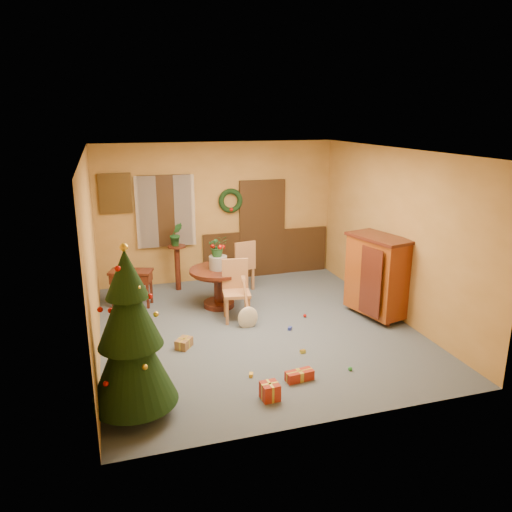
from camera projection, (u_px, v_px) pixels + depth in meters
name	position (u px, v px, depth m)	size (l,w,h in m)	color
room_envelope	(229.00, 228.00, 10.54)	(5.50, 5.50, 5.50)	#3C4958
dining_table	(218.00, 280.00, 9.11)	(1.06, 1.06, 0.73)	black
urn	(218.00, 263.00, 9.02)	(0.33, 0.33, 0.24)	slate
centerpiece_plant	(218.00, 246.00, 8.93)	(0.35, 0.30, 0.39)	#1E4C23
chair_near	(236.00, 288.00, 8.58)	(0.51, 0.51, 1.04)	#A16D40
chair_far	(243.00, 263.00, 10.00)	(0.52, 0.52, 1.03)	#A16D40
guitar	(248.00, 304.00, 8.25)	(0.35, 0.16, 0.82)	beige
plant_stand	(177.00, 262.00, 9.98)	(0.36, 0.36, 0.92)	black
stand_plant	(176.00, 234.00, 9.82)	(0.26, 0.21, 0.47)	#19471E
christmas_tree	(131.00, 337.00, 5.67)	(1.02, 1.02, 2.10)	#382111
writing_desk	(131.00, 279.00, 9.17)	(0.85, 0.61, 0.68)	black
sideboard	(377.00, 274.00, 8.61)	(0.85, 1.24, 1.45)	#621C0B
gift_a	(154.00, 396.00, 6.17)	(0.35, 0.28, 0.17)	brown
gift_b	(270.00, 391.00, 6.22)	(0.23, 0.23, 0.22)	maroon
gift_c	(184.00, 343.00, 7.61)	(0.31, 0.32, 0.15)	brown
gift_d	(299.00, 375.00, 6.68)	(0.39, 0.20, 0.14)	maroon
toy_a	(290.00, 328.00, 8.24)	(0.08, 0.05, 0.05)	#2536A3
toy_b	(350.00, 369.00, 6.93)	(0.06, 0.06, 0.06)	#258A37
toy_c	(251.00, 375.00, 6.78)	(0.08, 0.05, 0.05)	gold
toy_d	(305.00, 316.00, 8.75)	(0.06, 0.06, 0.06)	#A9120B
toy_e	(303.00, 352.00, 7.44)	(0.08, 0.05, 0.05)	gold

